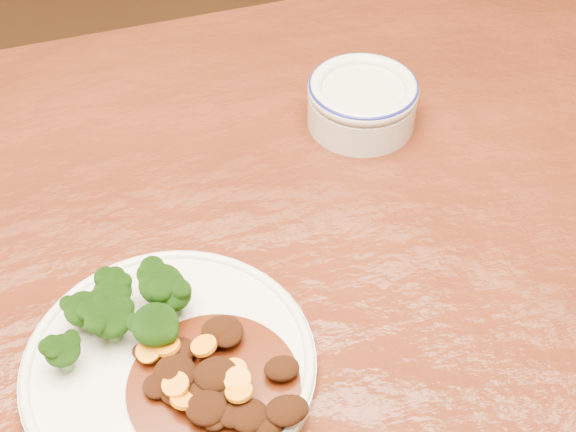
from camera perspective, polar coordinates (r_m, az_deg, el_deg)
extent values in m
cube|color=#55200F|center=(0.74, -4.87, -6.43)|extent=(1.59, 1.05, 0.04)
cylinder|color=#361F0D|center=(1.49, 18.57, 3.02)|extent=(0.06, 0.06, 0.71)
cylinder|color=silver|center=(0.68, -8.42, -10.47)|extent=(0.24, 0.24, 0.01)
torus|color=silver|center=(0.67, -8.47, -10.22)|extent=(0.24, 0.24, 0.01)
cylinder|color=#5A8C48|center=(0.70, -8.04, -6.43)|extent=(0.01, 0.01, 0.01)
ellipsoid|color=black|center=(0.68, -8.19, -5.55)|extent=(0.03, 0.03, 0.03)
cylinder|color=#5A8C48|center=(0.69, -12.26, -8.11)|extent=(0.01, 0.01, 0.01)
ellipsoid|color=black|center=(0.68, -12.50, -7.18)|extent=(0.03, 0.03, 0.03)
cylinder|color=#5A8C48|center=(0.68, -15.48, -10.00)|extent=(0.01, 0.01, 0.01)
ellipsoid|color=black|center=(0.67, -15.75, -9.20)|extent=(0.03, 0.03, 0.02)
cylinder|color=#5A8C48|center=(0.71, -12.14, -6.15)|extent=(0.01, 0.01, 0.01)
ellipsoid|color=black|center=(0.69, -12.36, -5.25)|extent=(0.03, 0.03, 0.03)
cylinder|color=#5A8C48|center=(0.68, -9.23, -8.61)|extent=(0.01, 0.01, 0.01)
ellipsoid|color=black|center=(0.66, -9.43, -7.62)|extent=(0.04, 0.04, 0.03)
cylinder|color=#5A8C48|center=(0.70, -14.10, -7.29)|extent=(0.01, 0.01, 0.01)
ellipsoid|color=black|center=(0.69, -14.36, -6.41)|extent=(0.03, 0.03, 0.03)
cylinder|color=#5A8C48|center=(0.70, -8.84, -5.81)|extent=(0.01, 0.01, 0.01)
ellipsoid|color=black|center=(0.69, -9.02, -4.80)|extent=(0.04, 0.04, 0.03)
cylinder|color=#4D1B08|center=(0.66, -5.30, -11.92)|extent=(0.14, 0.14, 0.00)
ellipsoid|color=black|center=(0.65, -0.45, -10.78)|extent=(0.03, 0.02, 0.01)
ellipsoid|color=black|center=(0.63, -5.79, -13.44)|extent=(0.03, 0.03, 0.02)
ellipsoid|color=black|center=(0.67, -10.27, -9.40)|extent=(0.02, 0.02, 0.01)
ellipsoid|color=black|center=(0.64, -4.80, -12.12)|extent=(0.02, 0.02, 0.01)
ellipsoid|color=black|center=(0.63, 0.21, -13.56)|extent=(0.03, 0.02, 0.01)
ellipsoid|color=black|center=(0.67, -4.76, -8.05)|extent=(0.03, 0.03, 0.02)
ellipsoid|color=black|center=(0.64, -6.37, -12.51)|extent=(0.02, 0.02, 0.01)
ellipsoid|color=black|center=(0.63, -1.47, -14.74)|extent=(0.02, 0.02, 0.01)
ellipsoid|color=black|center=(0.65, -5.15, -11.16)|extent=(0.04, 0.03, 0.02)
ellipsoid|color=black|center=(0.63, -5.21, -14.38)|extent=(0.02, 0.02, 0.01)
ellipsoid|color=black|center=(0.63, -2.82, -13.99)|extent=(0.03, 0.03, 0.02)
ellipsoid|color=black|center=(0.67, -7.75, -9.60)|extent=(0.03, 0.03, 0.01)
ellipsoid|color=black|center=(0.65, -9.27, -11.82)|extent=(0.02, 0.02, 0.01)
ellipsoid|color=black|center=(0.65, -8.05, -11.02)|extent=(0.03, 0.04, 0.02)
ellipsoid|color=black|center=(0.64, -4.25, -12.13)|extent=(0.02, 0.02, 0.01)
ellipsoid|color=black|center=(0.65, -8.03, -12.20)|extent=(0.02, 0.03, 0.01)
ellipsoid|color=black|center=(0.63, -4.02, -13.97)|extent=(0.02, 0.02, 0.01)
ellipsoid|color=black|center=(0.63, -0.20, -13.68)|extent=(0.03, 0.03, 0.02)
ellipsoid|color=black|center=(0.67, -4.46, -8.18)|extent=(0.03, 0.03, 0.01)
ellipsoid|color=black|center=(0.67, -7.64, -9.15)|extent=(0.02, 0.02, 0.01)
cylinder|color=orange|center=(0.65, -6.00, -9.16)|extent=(0.03, 0.03, 0.01)
cylinder|color=orange|center=(0.64, -7.42, -12.79)|extent=(0.02, 0.02, 0.01)
cylinder|color=orange|center=(0.66, -8.56, -9.16)|extent=(0.03, 0.03, 0.01)
cylinder|color=orange|center=(0.63, -3.50, -12.37)|extent=(0.03, 0.03, 0.01)
cylinder|color=orange|center=(0.63, -3.59, -11.54)|extent=(0.02, 0.02, 0.01)
cylinder|color=orange|center=(0.65, -3.86, -10.90)|extent=(0.03, 0.03, 0.00)
cylinder|color=orange|center=(0.64, -8.01, -11.78)|extent=(0.03, 0.03, 0.01)
cylinder|color=orange|center=(0.66, -9.87, -9.41)|extent=(0.02, 0.03, 0.01)
cylinder|color=beige|center=(0.88, 5.25, 7.60)|extent=(0.12, 0.12, 0.04)
cylinder|color=silver|center=(0.87, 5.35, 8.79)|extent=(0.09, 0.09, 0.01)
torus|color=beige|center=(0.87, 5.37, 9.00)|extent=(0.12, 0.12, 0.02)
torus|color=navy|center=(0.86, 5.39, 9.21)|extent=(0.12, 0.12, 0.01)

